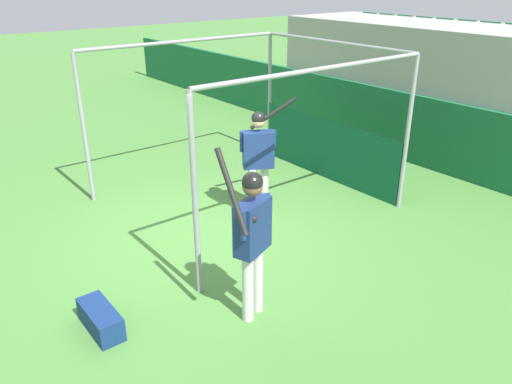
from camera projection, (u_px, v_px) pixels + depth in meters
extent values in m
plane|color=#477F38|center=(199.00, 238.00, 7.51)|extent=(60.00, 60.00, 0.00)
cube|color=#196038|center=(416.00, 130.00, 10.19)|extent=(24.00, 0.12, 1.41)
cube|color=#9E9E99|center=(455.00, 91.00, 10.65)|extent=(8.15, 2.40, 2.66)
cube|color=#1E6B3D|center=(319.00, 67.00, 12.51)|extent=(0.45, 0.40, 0.10)
cube|color=#1E6B3D|center=(325.00, 57.00, 12.52)|extent=(0.45, 0.06, 0.40)
cube|color=#1E6B3D|center=(335.00, 71.00, 12.12)|extent=(0.45, 0.40, 0.10)
cube|color=#1E6B3D|center=(341.00, 60.00, 12.13)|extent=(0.45, 0.06, 0.40)
cube|color=#1E6B3D|center=(352.00, 74.00, 11.72)|extent=(0.45, 0.40, 0.10)
cube|color=#1E6B3D|center=(358.00, 63.00, 11.73)|extent=(0.45, 0.06, 0.40)
cube|color=#1E6B3D|center=(371.00, 77.00, 11.33)|extent=(0.45, 0.40, 0.10)
cube|color=#1E6B3D|center=(377.00, 66.00, 11.34)|extent=(0.45, 0.06, 0.40)
cube|color=#1E6B3D|center=(390.00, 81.00, 10.93)|extent=(0.45, 0.40, 0.10)
cube|color=#1E6B3D|center=(397.00, 70.00, 10.94)|extent=(0.45, 0.06, 0.40)
cube|color=#1E6B3D|center=(411.00, 85.00, 10.54)|extent=(0.45, 0.40, 0.10)
cube|color=#1E6B3D|center=(418.00, 74.00, 10.55)|extent=(0.45, 0.06, 0.40)
cube|color=#1E6B3D|center=(434.00, 90.00, 10.14)|extent=(0.45, 0.40, 0.10)
cube|color=#1E6B3D|center=(441.00, 77.00, 10.15)|extent=(0.45, 0.06, 0.40)
cube|color=#1E6B3D|center=(459.00, 95.00, 9.75)|extent=(0.45, 0.40, 0.10)
cube|color=#1E6B3D|center=(466.00, 82.00, 9.76)|extent=(0.45, 0.06, 0.40)
cube|color=#1E6B3D|center=(485.00, 100.00, 9.35)|extent=(0.45, 0.40, 0.10)
cube|color=#1E6B3D|center=(493.00, 86.00, 9.36)|extent=(0.45, 0.06, 0.40)
cube|color=#1E6B3D|center=(342.00, 48.00, 12.80)|extent=(0.45, 0.40, 0.10)
cube|color=#1E6B3D|center=(348.00, 38.00, 12.81)|extent=(0.45, 0.06, 0.40)
cube|color=#1E6B3D|center=(359.00, 51.00, 12.41)|extent=(0.45, 0.40, 0.10)
cube|color=#1E6B3D|center=(364.00, 41.00, 12.42)|extent=(0.45, 0.06, 0.40)
cube|color=#1E6B3D|center=(376.00, 53.00, 12.01)|extent=(0.45, 0.40, 0.10)
cube|color=#1E6B3D|center=(382.00, 43.00, 12.02)|extent=(0.45, 0.06, 0.40)
cube|color=#1E6B3D|center=(395.00, 56.00, 11.62)|extent=(0.45, 0.40, 0.10)
cube|color=#1E6B3D|center=(401.00, 45.00, 11.63)|extent=(0.45, 0.06, 0.40)
cube|color=#1E6B3D|center=(415.00, 59.00, 11.22)|extent=(0.45, 0.40, 0.10)
cube|color=#1E6B3D|center=(421.00, 48.00, 11.23)|extent=(0.45, 0.06, 0.40)
cube|color=#1E6B3D|center=(436.00, 62.00, 10.83)|extent=(0.45, 0.40, 0.10)
cube|color=#1E6B3D|center=(442.00, 51.00, 10.84)|extent=(0.45, 0.06, 0.40)
cube|color=#1E6B3D|center=(459.00, 66.00, 10.43)|extent=(0.45, 0.40, 0.10)
cube|color=#1E6B3D|center=(466.00, 54.00, 10.44)|extent=(0.45, 0.06, 0.40)
cube|color=#1E6B3D|center=(484.00, 69.00, 10.04)|extent=(0.45, 0.40, 0.10)
cube|color=#1E6B3D|center=(491.00, 57.00, 10.05)|extent=(0.45, 0.06, 0.40)
cube|color=#1E6B3D|center=(511.00, 74.00, 9.64)|extent=(0.45, 0.40, 0.10)
cube|color=#1E6B3D|center=(364.00, 30.00, 13.09)|extent=(0.45, 0.40, 0.10)
cube|color=#1E6B3D|center=(370.00, 20.00, 13.10)|extent=(0.45, 0.06, 0.40)
cube|color=#1E6B3D|center=(381.00, 32.00, 12.70)|extent=(0.45, 0.40, 0.10)
cube|color=#1E6B3D|center=(386.00, 22.00, 12.71)|extent=(0.45, 0.06, 0.40)
cube|color=#1E6B3D|center=(399.00, 34.00, 12.30)|extent=(0.45, 0.40, 0.10)
cube|color=#1E6B3D|center=(404.00, 23.00, 12.31)|extent=(0.45, 0.06, 0.40)
cube|color=#1E6B3D|center=(418.00, 36.00, 11.91)|extent=(0.45, 0.40, 0.10)
cube|color=#1E6B3D|center=(423.00, 25.00, 11.92)|extent=(0.45, 0.06, 0.40)
cube|color=#1E6B3D|center=(438.00, 38.00, 11.51)|extent=(0.45, 0.40, 0.10)
cube|color=#1E6B3D|center=(444.00, 27.00, 11.52)|extent=(0.45, 0.06, 0.40)
cube|color=#1E6B3D|center=(460.00, 40.00, 11.12)|extent=(0.45, 0.40, 0.10)
cube|color=#1E6B3D|center=(466.00, 29.00, 11.13)|extent=(0.45, 0.06, 0.40)
cube|color=#1E6B3D|center=(483.00, 43.00, 10.72)|extent=(0.45, 0.40, 0.10)
cube|color=#1E6B3D|center=(489.00, 31.00, 10.73)|extent=(0.45, 0.06, 0.40)
cube|color=#1E6B3D|center=(508.00, 46.00, 10.33)|extent=(0.45, 0.40, 0.10)
cylinder|color=gray|center=(84.00, 130.00, 8.23)|extent=(0.07, 0.07, 2.54)
cylinder|color=gray|center=(195.00, 199.00, 5.74)|extent=(0.07, 0.07, 2.54)
cylinder|color=gray|center=(270.00, 96.00, 10.48)|extent=(0.07, 0.07, 2.54)
cylinder|color=gray|center=(407.00, 135.00, 7.99)|extent=(0.07, 0.07, 2.54)
cylinder|color=gray|center=(184.00, 41.00, 8.84)|extent=(0.06, 3.98, 0.06)
cylinder|color=gray|center=(324.00, 69.00, 6.35)|extent=(0.06, 3.98, 0.06)
cylinder|color=gray|center=(333.00, 42.00, 8.72)|extent=(3.47, 0.06, 0.06)
cube|color=#0F5133|center=(326.00, 149.00, 9.51)|extent=(3.40, 0.03, 1.13)
cylinder|color=silver|center=(252.00, 193.00, 8.01)|extent=(0.18, 0.18, 0.83)
cylinder|color=silver|center=(264.00, 189.00, 8.15)|extent=(0.18, 0.18, 0.83)
cube|color=navy|center=(258.00, 150.00, 7.79)|extent=(0.43, 0.53, 0.59)
sphere|color=tan|center=(258.00, 121.00, 7.61)|extent=(0.21, 0.21, 0.21)
sphere|color=black|center=(258.00, 118.00, 7.59)|extent=(0.22, 0.22, 0.22)
cylinder|color=navy|center=(242.00, 142.00, 7.74)|extent=(0.10, 0.10, 0.32)
cylinder|color=navy|center=(274.00, 140.00, 7.81)|extent=(0.10, 0.10, 0.32)
cylinder|color=black|center=(273.00, 113.00, 7.90)|extent=(0.52, 0.61, 0.54)
sphere|color=black|center=(273.00, 135.00, 7.68)|extent=(0.08, 0.08, 0.08)
cylinder|color=silver|center=(257.00, 279.00, 5.74)|extent=(0.17, 0.17, 0.85)
cylinder|color=silver|center=(248.00, 288.00, 5.58)|extent=(0.17, 0.17, 0.85)
cube|color=navy|center=(253.00, 227.00, 5.36)|extent=(0.37, 0.51, 0.61)
sphere|color=brown|center=(252.00, 187.00, 5.17)|extent=(0.21, 0.21, 0.21)
sphere|color=black|center=(252.00, 182.00, 5.15)|extent=(0.22, 0.22, 0.22)
cylinder|color=navy|center=(267.00, 208.00, 5.48)|extent=(0.09, 0.09, 0.33)
cylinder|color=navy|center=(243.00, 225.00, 5.10)|extent=(0.09, 0.09, 0.33)
cylinder|color=black|center=(231.00, 191.00, 4.85)|extent=(0.57, 0.10, 0.77)
sphere|color=black|center=(254.00, 219.00, 5.13)|extent=(0.08, 0.08, 0.08)
cube|color=navy|center=(101.00, 319.00, 5.53)|extent=(0.70, 0.28, 0.28)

